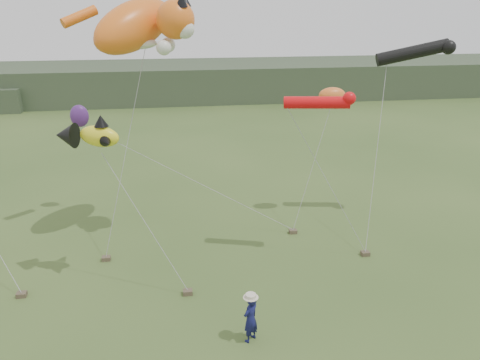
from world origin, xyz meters
The scene contains 8 objects.
ground centered at (0.00, 0.00, 0.00)m, with size 120.00×120.00×0.00m, color #385123.
headland centered at (-3.11, 44.69, 1.92)m, with size 90.00×13.00×4.00m.
festival_attendant centered at (0.43, -0.16, 0.89)m, with size 0.65×0.42×1.77m, color #121546.
sandbag_anchors centered at (-0.86, 4.96, 0.10)m, with size 15.12×4.84×0.19m.
cat_kite centered at (-2.90, 8.56, 9.99)m, with size 5.82×4.81×3.26m.
fish_kite centered at (-5.08, 4.76, 6.20)m, with size 2.66×1.75×1.31m.
tube_kites centered at (8.20, 7.58, 8.16)m, with size 9.03×4.85×2.55m.
misc_kites centered at (0.60, 10.50, 6.03)m, with size 13.99×2.99×2.13m.
Camera 1 is at (-1.85, -13.09, 10.90)m, focal length 35.00 mm.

